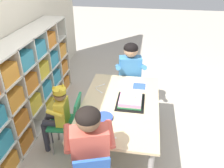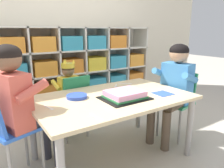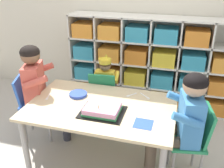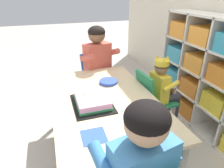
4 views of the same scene
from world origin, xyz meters
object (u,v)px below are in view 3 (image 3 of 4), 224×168
Objects in this scene: guest_at_table_side at (183,117)px; fork_scattered_mid_table at (50,118)px; fork_at_table_front_edge at (48,97)px; classroom_chair_guest_side at (194,137)px; classroom_chair_blue at (104,94)px; child_with_crown at (106,80)px; classroom_chair_adult_side at (32,101)px; paper_plate_stack at (78,94)px; adult_helper_seated at (40,83)px; fork_near_child_seat at (145,96)px; activity_table at (101,112)px; fork_by_napkin at (131,95)px; birthday_cake_on_tray at (102,110)px.

guest_at_table_side reaches higher than fork_scattered_mid_table.
guest_at_table_side is at bearing -104.98° from fork_at_table_front_edge.
classroom_chair_guest_side is 0.70× the size of guest_at_table_side.
child_with_crown is (-0.01, 0.12, 0.12)m from classroom_chair_blue.
classroom_chair_adult_side is at bearing -105.51° from classroom_chair_guest_side.
paper_plate_stack is (-1.00, 0.17, -0.02)m from guest_at_table_side.
fork_near_child_seat is at bearing -101.70° from adult_helper_seated.
paper_plate_stack is at bearing -80.07° from fork_at_table_front_edge.
classroom_chair_adult_side reaches higher than classroom_chair_guest_side.
activity_table is 1.91× the size of classroom_chair_blue.
guest_at_table_side is at bearing -82.40° from fork_by_napkin.
fork_by_napkin is (1.04, 0.15, 0.15)m from classroom_chair_adult_side.
fork_by_napkin is at bearing 16.65° from paper_plate_stack.
guest_at_table_side is 7.13× the size of fork_scattered_mid_table.
guest_at_table_side is at bearing -178.05° from fork_near_child_seat.
child_with_crown is 0.76m from fork_at_table_front_edge.
classroom_chair_guest_side is at bearing -7.78° from paper_plate_stack.
adult_helper_seated is 1.08m from fork_near_child_seat.
fork_near_child_seat is (0.91, 0.27, 0.00)m from fork_at_table_front_edge.
fork_scattered_mid_table is (0.36, -0.48, -0.06)m from adult_helper_seated.
child_with_crown is 1.19× the size of classroom_chair_adult_side.
classroom_chair_adult_side reaches higher than fork_at_table_front_edge.
guest_at_table_side is 7.91× the size of fork_at_table_front_edge.
fork_near_child_seat is at bearing 38.30° from activity_table.
fork_by_napkin is at bearing 138.69° from classroom_chair_blue.
fork_scattered_mid_table is (0.20, -0.34, 0.00)m from fork_at_table_front_edge.
child_with_crown reaches higher than fork_near_child_seat.
birthday_cake_on_tray is at bearing -65.53° from activity_table.
adult_helper_seated reaches higher than fork_at_table_front_edge.
fork_by_napkin is (0.50, 0.15, -0.01)m from paper_plate_stack.
paper_plate_stack is 1.22× the size of fork_scattered_mid_table.
fork_near_child_seat reaches higher than activity_table.
adult_helper_seated is at bearing 29.20° from classroom_chair_blue.
classroom_chair_guest_side is at bearing 99.06° from fork_scattered_mid_table.
classroom_chair_adult_side is (-0.66, -0.53, -0.09)m from child_with_crown.
guest_at_table_side is (1.43, -0.21, -0.03)m from adult_helper_seated.
classroom_chair_adult_side is at bearing 164.69° from birthday_cake_on_tray.
classroom_chair_adult_side is at bearing 138.31° from fork_by_napkin.
child_with_crown is 5.97× the size of fork_scattered_mid_table.
classroom_chair_blue is 0.99× the size of classroom_chair_guest_side.
fork_by_napkin is 0.84× the size of fork_at_table_front_edge.
guest_at_table_side is at bearing -116.62° from adult_helper_seated.
fork_by_napkin is at bearing 50.83° from activity_table.
guest_at_table_side is (0.87, -0.59, 0.21)m from classroom_chair_blue.
adult_helper_seated is at bearing 35.20° from fork_at_table_front_edge.
child_with_crown is at bearing -66.38° from adult_helper_seated.
activity_table is 0.74m from adult_helper_seated.
child_with_crown is at bearing 77.03° from paper_plate_stack.
activity_table is 1.87× the size of classroom_chair_adult_side.
activity_table is at bearing -102.03° from classroom_chair_guest_side.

